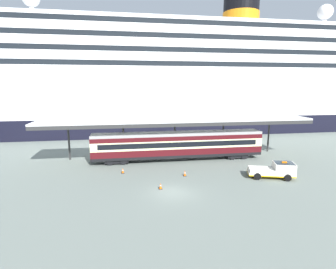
{
  "coord_description": "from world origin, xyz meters",
  "views": [
    {
      "loc": [
        -4.46,
        -24.96,
        10.74
      ],
      "look_at": [
        0.89,
        8.13,
        4.5
      ],
      "focal_mm": 28.26,
      "sensor_mm": 36.0,
      "label": 1
    }
  ],
  "objects_px": {
    "traffic_cone_far": "(123,171)",
    "traffic_cone_mid": "(185,173)",
    "traffic_cone_near": "(160,186)",
    "cruise_ship": "(191,82)",
    "service_truck": "(275,170)",
    "train_carriage": "(178,145)"
  },
  "relations": [
    {
      "from": "traffic_cone_far",
      "to": "traffic_cone_mid",
      "type": "bearing_deg",
      "value": -16.89
    },
    {
      "from": "traffic_cone_near",
      "to": "cruise_ship",
      "type": "bearing_deg",
      "value": 72.1
    },
    {
      "from": "service_truck",
      "to": "train_carriage",
      "type": "bearing_deg",
      "value": 136.78
    },
    {
      "from": "traffic_cone_mid",
      "to": "traffic_cone_near",
      "type": "bearing_deg",
      "value": -134.06
    },
    {
      "from": "train_carriage",
      "to": "traffic_cone_near",
      "type": "distance_m",
      "value": 11.37
    },
    {
      "from": "service_truck",
      "to": "traffic_cone_far",
      "type": "distance_m",
      "value": 18.34
    },
    {
      "from": "train_carriage",
      "to": "traffic_cone_far",
      "type": "distance_m",
      "value": 9.43
    },
    {
      "from": "service_truck",
      "to": "traffic_cone_mid",
      "type": "distance_m",
      "value": 10.65
    },
    {
      "from": "train_carriage",
      "to": "cruise_ship",
      "type": "bearing_deg",
      "value": 73.15
    },
    {
      "from": "service_truck",
      "to": "traffic_cone_mid",
      "type": "height_order",
      "value": "service_truck"
    },
    {
      "from": "train_carriage",
      "to": "traffic_cone_near",
      "type": "xyz_separation_m",
      "value": [
        -4.0,
        -10.46,
        -2.0
      ]
    },
    {
      "from": "traffic_cone_mid",
      "to": "service_truck",
      "type": "bearing_deg",
      "value": -12.5
    },
    {
      "from": "service_truck",
      "to": "traffic_cone_far",
      "type": "xyz_separation_m",
      "value": [
        -17.76,
        4.54,
        -0.66
      ]
    },
    {
      "from": "train_carriage",
      "to": "service_truck",
      "type": "bearing_deg",
      "value": -43.22
    },
    {
      "from": "cruise_ship",
      "to": "traffic_cone_far",
      "type": "bearing_deg",
      "value": -115.91
    },
    {
      "from": "cruise_ship",
      "to": "train_carriage",
      "type": "bearing_deg",
      "value": -106.85
    },
    {
      "from": "train_carriage",
      "to": "traffic_cone_mid",
      "type": "bearing_deg",
      "value": -94.73
    },
    {
      "from": "traffic_cone_near",
      "to": "traffic_cone_far",
      "type": "bearing_deg",
      "value": 124.33
    },
    {
      "from": "traffic_cone_near",
      "to": "train_carriage",
      "type": "bearing_deg",
      "value": 69.06
    },
    {
      "from": "cruise_ship",
      "to": "service_truck",
      "type": "relative_size",
      "value": 23.67
    },
    {
      "from": "cruise_ship",
      "to": "traffic_cone_near",
      "type": "bearing_deg",
      "value": -107.9
    },
    {
      "from": "cruise_ship",
      "to": "service_truck",
      "type": "height_order",
      "value": "cruise_ship"
    }
  ]
}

